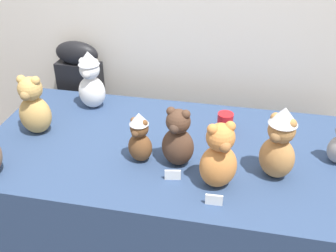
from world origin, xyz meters
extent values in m
cube|color=silver|center=(0.00, 0.97, 1.30)|extent=(7.00, 0.08, 2.60)
cube|color=navy|center=(0.00, 0.25, 0.39)|extent=(1.83, 0.93, 0.78)
cube|color=black|center=(-0.70, 0.85, 0.45)|extent=(0.29, 0.14, 0.91)
ellipsoid|color=black|center=(-0.70, 0.85, 0.97)|extent=(0.29, 0.14, 0.15)
ellipsoid|color=brown|center=(-0.10, 0.12, 0.85)|extent=(0.13, 0.12, 0.14)
sphere|color=brown|center=(-0.10, 0.12, 0.95)|extent=(0.08, 0.08, 0.08)
sphere|color=brown|center=(-0.13, 0.13, 0.98)|extent=(0.03, 0.03, 0.03)
sphere|color=brown|center=(-0.08, 0.12, 0.98)|extent=(0.03, 0.03, 0.03)
sphere|color=brown|center=(-0.11, 0.09, 0.94)|extent=(0.03, 0.03, 0.03)
cone|color=silver|center=(-0.10, 0.12, 1.00)|extent=(0.09, 0.09, 0.05)
ellipsoid|color=#D17F3D|center=(0.26, 0.02, 0.88)|extent=(0.20, 0.19, 0.20)
sphere|color=#D17F3D|center=(0.26, 0.02, 1.02)|extent=(0.12, 0.12, 0.12)
sphere|color=#D17F3D|center=(0.23, 0.00, 1.07)|extent=(0.04, 0.04, 0.04)
sphere|color=#D17F3D|center=(0.29, 0.03, 1.07)|extent=(0.04, 0.04, 0.04)
sphere|color=#A06536|center=(0.28, -0.03, 1.01)|extent=(0.05, 0.05, 0.05)
ellipsoid|color=#4C3323|center=(0.07, 0.13, 0.87)|extent=(0.17, 0.15, 0.18)
sphere|color=#4C3323|center=(0.07, 0.13, 1.00)|extent=(0.11, 0.11, 0.11)
sphere|color=#4C3323|center=(0.04, 0.14, 1.05)|extent=(0.04, 0.04, 0.04)
sphere|color=#4C3323|center=(0.10, 0.13, 1.05)|extent=(0.04, 0.04, 0.04)
sphere|color=#412E23|center=(0.06, 0.09, 0.99)|extent=(0.05, 0.05, 0.05)
ellipsoid|color=#B27A42|center=(0.50, 0.13, 0.87)|extent=(0.20, 0.19, 0.19)
sphere|color=#B27A42|center=(0.50, 0.13, 1.01)|extent=(0.11, 0.11, 0.11)
sphere|color=#B27A42|center=(0.47, 0.15, 1.06)|extent=(0.04, 0.04, 0.04)
sphere|color=#B27A42|center=(0.53, 0.11, 1.06)|extent=(0.04, 0.04, 0.04)
sphere|color=olive|center=(0.48, 0.09, 1.00)|extent=(0.05, 0.05, 0.05)
cone|color=silver|center=(0.50, 0.13, 1.08)|extent=(0.12, 0.12, 0.07)
ellipsoid|color=tan|center=(-0.68, 0.25, 0.88)|extent=(0.16, 0.14, 0.20)
sphere|color=tan|center=(-0.68, 0.25, 1.02)|extent=(0.12, 0.12, 0.12)
sphere|color=tan|center=(-0.72, 0.25, 1.07)|extent=(0.04, 0.04, 0.04)
sphere|color=tan|center=(-0.65, 0.25, 1.07)|extent=(0.04, 0.04, 0.04)
sphere|color=olive|center=(-0.68, 0.20, 1.01)|extent=(0.05, 0.05, 0.05)
ellipsoid|color=white|center=(-0.50, 0.56, 0.87)|extent=(0.15, 0.13, 0.19)
sphere|color=white|center=(-0.50, 0.56, 1.01)|extent=(0.11, 0.11, 0.11)
sphere|color=white|center=(-0.53, 0.56, 1.05)|extent=(0.04, 0.04, 0.04)
sphere|color=white|center=(-0.46, 0.56, 1.05)|extent=(0.04, 0.04, 0.04)
sphere|color=#B4B3AF|center=(-0.50, 0.51, 1.00)|extent=(0.05, 0.05, 0.05)
cone|color=silver|center=(-0.50, 0.56, 1.08)|extent=(0.12, 0.12, 0.07)
cylinder|color=red|center=(0.26, 0.44, 0.83)|extent=(0.08, 0.08, 0.11)
cube|color=white|center=(0.07, 0.01, 0.80)|extent=(0.07, 0.02, 0.05)
cube|color=white|center=(0.26, -0.11, 0.80)|extent=(0.07, 0.01, 0.05)
camera|label=1|loc=(0.31, -1.28, 1.89)|focal=41.79mm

